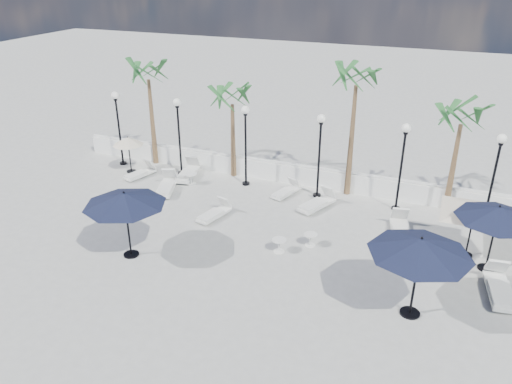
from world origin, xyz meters
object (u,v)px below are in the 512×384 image
at_px(lounger_3, 214,213).
at_px(parasol_cream_small, 128,142).
at_px(lounger_6, 401,230).
at_px(parasol_navy_mid, 498,213).
at_px(parasol_cream_sq_a, 476,206).
at_px(lounger_5, 317,203).
at_px(lounger_1, 188,172).
at_px(lounger_2, 166,186).
at_px(lounger_4, 286,191).
at_px(parasol_navy_left, 124,199).
at_px(lounger_7, 500,288).
at_px(lounger_0, 140,173).
at_px(parasol_navy_right, 421,247).

distance_m(lounger_3, parasol_cream_small, 6.87).
relative_size(lounger_6, parasol_navy_mid, 0.79).
bearing_deg(parasol_cream_sq_a, lounger_5, 164.76).
xyz_separation_m(lounger_1, parasol_cream_sq_a, (12.84, -2.52, 1.76)).
distance_m(lounger_2, lounger_4, 5.53).
xyz_separation_m(lounger_2, parasol_navy_left, (1.66, -5.24, 2.00)).
distance_m(lounger_7, parasol_cream_small, 17.45).
bearing_deg(lounger_4, lounger_1, -164.57).
bearing_deg(lounger_0, lounger_7, 2.95).
relative_size(lounger_0, lounger_5, 0.86).
height_order(lounger_0, lounger_7, lounger_7).
bearing_deg(parasol_navy_mid, parasol_cream_small, 170.55).
bearing_deg(lounger_4, parasol_cream_small, -160.78).
height_order(lounger_2, parasol_navy_right, parasol_navy_right).
distance_m(lounger_4, lounger_6, 5.60).
distance_m(lounger_1, parasol_cream_small, 3.34).
height_order(lounger_1, lounger_4, lounger_1).
distance_m(lounger_2, lounger_6, 10.59).
distance_m(lounger_5, lounger_6, 3.81).
bearing_deg(lounger_1, lounger_2, -106.55).
relative_size(lounger_1, lounger_7, 0.99).
bearing_deg(lounger_1, parasol_navy_right, -42.14).
height_order(lounger_4, parasol_navy_left, parasol_navy_left).
height_order(lounger_1, lounger_7, lounger_7).
distance_m(lounger_3, lounger_4, 3.77).
height_order(lounger_7, parasol_navy_left, parasol_navy_left).
height_order(lounger_1, lounger_6, lounger_1).
relative_size(lounger_7, parasol_navy_right, 0.73).
relative_size(lounger_0, lounger_7, 0.80).
bearing_deg(parasol_cream_small, lounger_4, 1.99).
height_order(lounger_5, parasol_navy_left, parasol_navy_left).
bearing_deg(parasol_navy_mid, parasol_navy_left, -162.27).
xyz_separation_m(lounger_2, parasol_cream_small, (-2.87, 1.35, 1.35)).
relative_size(lounger_1, lounger_3, 1.20).
bearing_deg(parasol_cream_sq_a, lounger_7, -64.68).
bearing_deg(lounger_7, lounger_3, 165.39).
bearing_deg(parasol_navy_left, lounger_4, 62.22).
height_order(lounger_4, parasol_navy_mid, parasol_navy_mid).
bearing_deg(parasol_navy_right, parasol_navy_left, -177.95).
bearing_deg(lounger_2, lounger_0, 135.49).
bearing_deg(lounger_2, lounger_4, -2.49).
bearing_deg(lounger_3, lounger_5, 47.16).
height_order(parasol_navy_mid, parasol_cream_sq_a, parasol_navy_mid).
height_order(lounger_3, parasol_navy_right, parasol_navy_right).
xyz_separation_m(lounger_2, lounger_3, (3.21, -1.51, -0.04)).
bearing_deg(lounger_6, lounger_7, -50.31).
bearing_deg(parasol_navy_right, lounger_3, 157.78).
height_order(lounger_4, lounger_6, lounger_6).
height_order(lounger_6, parasol_cream_sq_a, parasol_cream_sq_a).
height_order(lounger_2, parasol_cream_sq_a, parasol_cream_sq_a).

